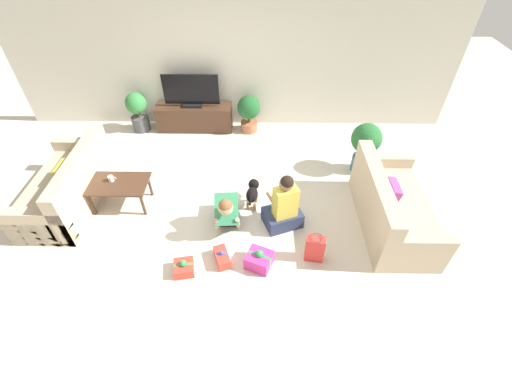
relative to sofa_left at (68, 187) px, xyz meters
The scene contains 18 objects.
ground_plane 2.44m from the sofa_left, ahead, with size 16.00×16.00×0.00m, color beige.
wall_back 3.58m from the sofa_left, 45.55° to the left, with size 8.40×0.06×2.60m.
sofa_left is the anchor object (origin of this frame).
sofa_right 4.83m from the sofa_left, ahead, with size 0.88×1.79×0.86m.
coffee_table 0.82m from the sofa_left, ahead, with size 0.89×0.55×0.43m.
tv_console 2.72m from the sofa_left, 53.51° to the left, with size 1.48×0.40×0.51m.
tv 2.76m from the sofa_left, 53.51° to the left, with size 1.06×0.20×0.63m.
potted_plant_back_left 2.20m from the sofa_left, 76.20° to the left, with size 0.41×0.41×0.79m.
potted_plant_back_right 3.45m from the sofa_left, 38.26° to the left, with size 0.45×0.45×0.74m.
potted_plant_corner_right 4.76m from the sofa_left, 10.59° to the left, with size 0.50×0.50×0.91m.
person_kneeling 2.52m from the sofa_left, 10.72° to the right, with size 0.36×0.77×0.76m.
person_sitting 3.31m from the sofa_left, ahead, with size 0.63×0.59×0.94m.
dog 2.83m from the sofa_left, ahead, with size 0.21×0.52×0.36m.
gift_box_a 2.35m from the sofa_left, 32.95° to the right, with size 0.29×0.30×0.21m.
gift_box_b 3.16m from the sofa_left, 21.52° to the right, with size 0.41×0.39×0.28m.
gift_box_c 2.69m from the sofa_left, 24.38° to the right, with size 0.26×0.36×0.21m.
gift_bag_a 3.81m from the sofa_left, 15.84° to the right, with size 0.26×0.18×0.43m.
mug 0.73m from the sofa_left, ahead, with size 0.12×0.08×0.09m.
Camera 1 is at (0.52, -3.68, 3.78)m, focal length 24.00 mm.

